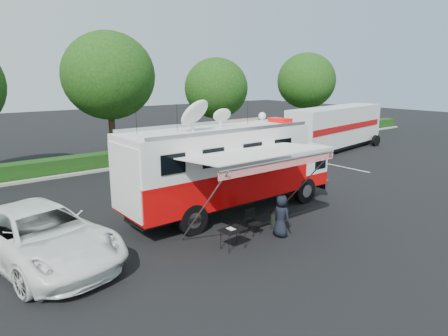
# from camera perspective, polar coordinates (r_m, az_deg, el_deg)

# --- Properties ---
(ground_plane) EXTENTS (120.00, 120.00, 0.00)m
(ground_plane) POSITION_cam_1_polar(r_m,az_deg,el_deg) (18.14, 0.98, -6.14)
(ground_plane) COLOR black
(ground_plane) RESTS_ON ground
(back_border) EXTENTS (60.00, 6.14, 8.87)m
(back_border) POSITION_cam_1_polar(r_m,az_deg,el_deg) (28.80, -13.81, 10.80)
(back_border) COLOR #9E998E
(back_border) RESTS_ON ground_plane
(stall_lines) EXTENTS (24.12, 5.50, 0.01)m
(stall_lines) POSITION_cam_1_polar(r_m,az_deg,el_deg) (20.17, -5.52, -4.18)
(stall_lines) COLOR silver
(stall_lines) RESTS_ON ground_plane
(command_truck) EXTENTS (10.14, 2.79, 4.87)m
(command_truck) POSITION_cam_1_polar(r_m,az_deg,el_deg) (17.51, 0.78, 0.26)
(command_truck) COLOR black
(command_truck) RESTS_ON ground_plane
(awning) EXTENTS (5.53, 2.84, 3.34)m
(awning) POSITION_cam_1_polar(r_m,az_deg,el_deg) (14.57, 5.16, 1.82)
(awning) COLOR silver
(awning) RESTS_ON ground_plane
(white_suv) EXTENTS (4.35, 7.13, 1.85)m
(white_suv) POSITION_cam_1_polar(r_m,az_deg,el_deg) (14.74, -24.44, -12.07)
(white_suv) COLOR white
(white_suv) RESTS_ON ground_plane
(person) EXTENTS (0.54, 0.81, 1.62)m
(person) POSITION_cam_1_polar(r_m,az_deg,el_deg) (15.56, 8.08, -9.62)
(person) COLOR black
(person) RESTS_ON ground_plane
(folding_table) EXTENTS (0.93, 0.70, 0.75)m
(folding_table) POSITION_cam_1_polar(r_m,az_deg,el_deg) (14.11, 1.29, -8.86)
(folding_table) COLOR black
(folding_table) RESTS_ON ground_plane
(folding_chair) EXTENTS (0.48, 0.50, 0.99)m
(folding_chair) POSITION_cam_1_polar(r_m,az_deg,el_deg) (15.49, 3.96, -7.30)
(folding_chair) COLOR black
(folding_chair) RESTS_ON ground_plane
(trash_bin) EXTENTS (0.49, 0.49, 0.74)m
(trash_bin) POSITION_cam_1_polar(r_m,az_deg,el_deg) (16.11, 7.49, -7.36)
(trash_bin) COLOR black
(trash_bin) RESTS_ON ground_plane
(semi_trailer) EXTENTS (11.62, 4.07, 3.51)m
(semi_trailer) POSITION_cam_1_polar(r_m,az_deg,el_deg) (33.78, 15.72, 5.60)
(semi_trailer) COLOR silver
(semi_trailer) RESTS_ON ground_plane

